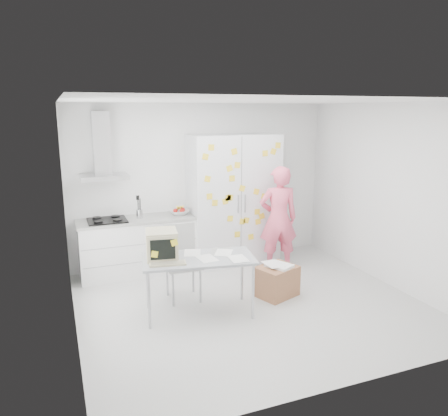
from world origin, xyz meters
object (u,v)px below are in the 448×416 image
object	(u,v)px
person	(278,219)
chair	(182,257)
cardboard_box	(277,281)
desk	(175,251)

from	to	relation	value
person	chair	world-z (taller)	person
person	cardboard_box	bearing A→B (deg)	74.31
cardboard_box	chair	bearing A→B (deg)	160.24
chair	cardboard_box	size ratio (longest dim) A/B	1.58
person	desk	distance (m)	2.22
person	cardboard_box	xyz separation A→B (m)	(-0.51, -0.94, -0.64)
desk	cardboard_box	world-z (taller)	desk
desk	chair	distance (m)	0.59
person	desk	xyz separation A→B (m)	(-1.99, -0.97, -0.01)
desk	cardboard_box	bearing A→B (deg)	11.10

